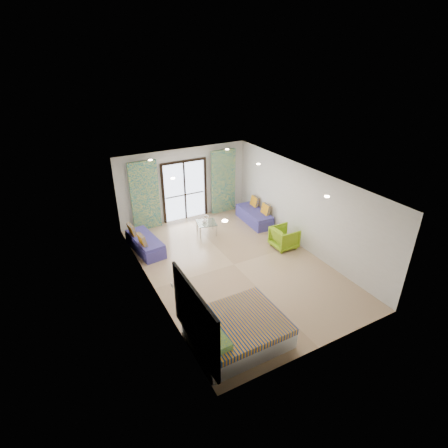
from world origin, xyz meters
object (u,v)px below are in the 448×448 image
bed (237,330)px  daybed_left (145,243)px  coffee_table (206,224)px  armchair (284,237)px  daybed_right (255,216)px

bed → daybed_left: (-0.64, 4.78, -0.03)m
coffee_table → armchair: size_ratio=1.02×
daybed_right → armchair: daybed_right is taller
daybed_right → coffee_table: (-1.98, 0.03, 0.12)m
armchair → daybed_left: bearing=64.8°
bed → daybed_right: 6.04m
daybed_right → coffee_table: daybed_right is taller
daybed_left → daybed_right: 4.23m
daybed_left → coffee_table: 2.26m
daybed_right → coffee_table: 1.98m
coffee_table → bed: bearing=-108.3°
armchair → coffee_table: bearing=42.0°
bed → coffee_table: size_ratio=2.57×
daybed_right → armchair: size_ratio=2.27×
daybed_right → coffee_table: bearing=-178.2°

